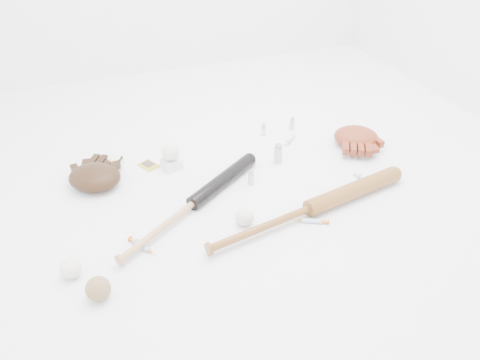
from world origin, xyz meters
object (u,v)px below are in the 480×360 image
object	(u,v)px
bat_dark	(193,203)
pedestal	(172,164)
glove_dark	(95,177)
bat_wood	(310,208)

from	to	relation	value
bat_dark	pedestal	bearing A→B (deg)	57.71
glove_dark	pedestal	bearing A→B (deg)	34.41
bat_wood	glove_dark	world-z (taller)	glove_dark
bat_wood	glove_dark	xyz separation A→B (m)	(-0.79, 0.51, 0.01)
bat_dark	bat_wood	distance (m)	0.48
pedestal	bat_dark	bearing A→B (deg)	-88.48
bat_wood	pedestal	xyz separation A→B (m)	(-0.44, 0.54, -0.01)
bat_dark	pedestal	distance (m)	0.34
bat_wood	pedestal	distance (m)	0.70
glove_dark	pedestal	world-z (taller)	glove_dark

